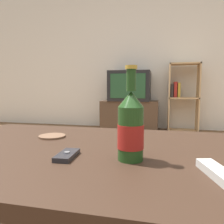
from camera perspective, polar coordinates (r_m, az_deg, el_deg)
back_wall at (r=3.77m, az=9.60°, el=15.83°), size 8.00×0.05×2.60m
coffee_table at (r=0.76m, az=-4.58°, el=-14.08°), size 1.25×0.74×0.47m
tv_stand at (r=3.49m, az=4.62°, el=-0.90°), size 0.89×0.40×0.47m
television at (r=3.46m, az=4.68°, el=6.78°), size 0.63×0.47×0.46m
bookshelf at (r=3.51m, az=17.72°, el=3.95°), size 0.45×0.30×1.04m
beer_bottle at (r=0.61m, az=4.91°, el=-3.95°), size 0.07×0.07×0.26m
cell_phone at (r=0.66m, az=-11.67°, el=-10.97°), size 0.05×0.11×0.02m
remote_control at (r=0.57m, az=25.86°, el=-14.06°), size 0.08×0.15×0.02m
coaster at (r=0.93m, az=-15.36°, el=-6.13°), size 0.11×0.11×0.01m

